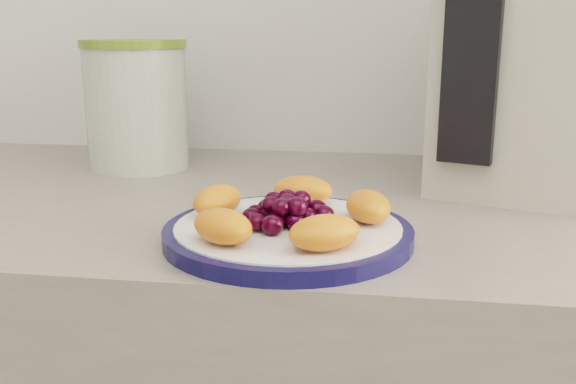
# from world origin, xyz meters

# --- Properties ---
(plate_rim) EXTENTS (0.24, 0.24, 0.01)m
(plate_rim) POSITION_xyz_m (-0.06, 1.02, 0.91)
(plate_rim) COLOR #0F103E
(plate_rim) RESTS_ON counter
(plate_face) EXTENTS (0.22, 0.22, 0.02)m
(plate_face) POSITION_xyz_m (-0.06, 1.02, 0.91)
(plate_face) COLOR white
(plate_face) RESTS_ON counter
(canister) EXTENTS (0.18, 0.18, 0.18)m
(canister) POSITION_xyz_m (-0.34, 1.33, 0.99)
(canister) COLOR #355A18
(canister) RESTS_ON counter
(canister_lid) EXTENTS (0.18, 0.18, 0.01)m
(canister_lid) POSITION_xyz_m (-0.34, 1.33, 1.08)
(canister_lid) COLOR olive
(canister_lid) RESTS_ON canister
(appliance_body) EXTENTS (0.29, 0.34, 0.36)m
(appliance_body) POSITION_xyz_m (0.22, 1.31, 1.08)
(appliance_body) COLOR beige
(appliance_body) RESTS_ON counter
(appliance_panel) EXTENTS (0.06, 0.04, 0.27)m
(appliance_panel) POSITION_xyz_m (0.12, 1.19, 1.08)
(appliance_panel) COLOR black
(appliance_panel) RESTS_ON appliance_body
(fruit_plate) EXTENTS (0.21, 0.21, 0.03)m
(fruit_plate) POSITION_xyz_m (-0.06, 1.02, 0.93)
(fruit_plate) COLOR orange
(fruit_plate) RESTS_ON plate_face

